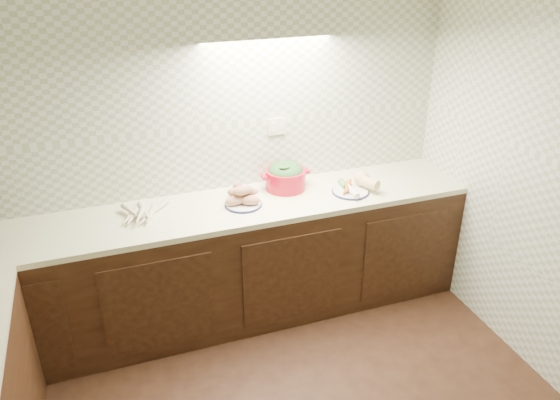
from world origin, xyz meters
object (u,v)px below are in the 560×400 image
object	(u,v)px
veg_plate	(355,184)
dutch_oven	(285,176)
parsnip_pile	(140,213)
onion_bowl	(240,191)
sweet_potato_plate	(243,198)

from	to	relation	value
veg_plate	dutch_oven	bearing A→B (deg)	157.23
parsnip_pile	onion_bowl	size ratio (longest dim) A/B	2.94
onion_bowl	sweet_potato_plate	bearing A→B (deg)	-96.23
onion_bowl	veg_plate	size ratio (longest dim) A/B	0.42
parsnip_pile	onion_bowl	distance (m)	0.70
sweet_potato_plate	veg_plate	size ratio (longest dim) A/B	0.79
dutch_oven	veg_plate	size ratio (longest dim) A/B	1.07
parsnip_pile	sweet_potato_plate	xyz separation A→B (m)	(0.68, -0.05, 0.02)
veg_plate	sweet_potato_plate	bearing A→B (deg)	176.96
parsnip_pile	onion_bowl	bearing A→B (deg)	6.44
onion_bowl	veg_plate	bearing A→B (deg)	-12.20
parsnip_pile	sweet_potato_plate	world-z (taller)	sweet_potato_plate
onion_bowl	dutch_oven	distance (m)	0.35
sweet_potato_plate	onion_bowl	world-z (taller)	sweet_potato_plate
parsnip_pile	dutch_oven	bearing A→B (deg)	5.35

